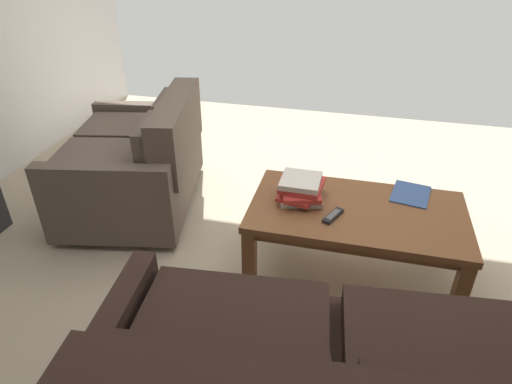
% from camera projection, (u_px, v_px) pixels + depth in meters
% --- Properties ---
extents(ground_plane, '(5.00, 5.02, 0.01)m').
position_uv_depth(ground_plane, '(286.00, 249.00, 2.89)').
color(ground_plane, '#B7A88E').
extents(loveseat_near, '(1.05, 1.31, 0.82)m').
position_uv_depth(loveseat_near, '(138.00, 162.00, 3.16)').
color(loveseat_near, black).
rests_on(loveseat_near, ground).
extents(coffee_table, '(1.18, 0.66, 0.46)m').
position_uv_depth(coffee_table, '(356.00, 219.00, 2.48)').
color(coffee_table, brown).
rests_on(coffee_table, ground).
extents(book_stack, '(0.28, 0.34, 0.14)m').
position_uv_depth(book_stack, '(301.00, 188.00, 2.50)').
color(book_stack, silver).
rests_on(book_stack, coffee_table).
extents(tv_remote, '(0.11, 0.16, 0.02)m').
position_uv_depth(tv_remote, '(333.00, 216.00, 2.37)').
color(tv_remote, black).
rests_on(tv_remote, coffee_table).
extents(loose_magazine, '(0.25, 0.29, 0.01)m').
position_uv_depth(loose_magazine, '(411.00, 194.00, 2.57)').
color(loose_magazine, '#385693').
rests_on(loose_magazine, coffee_table).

